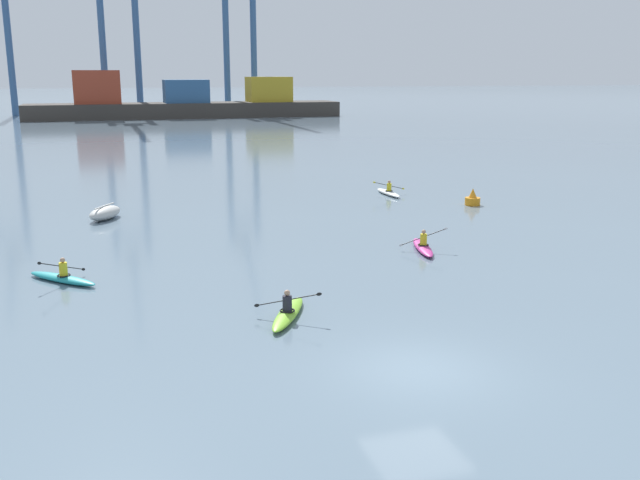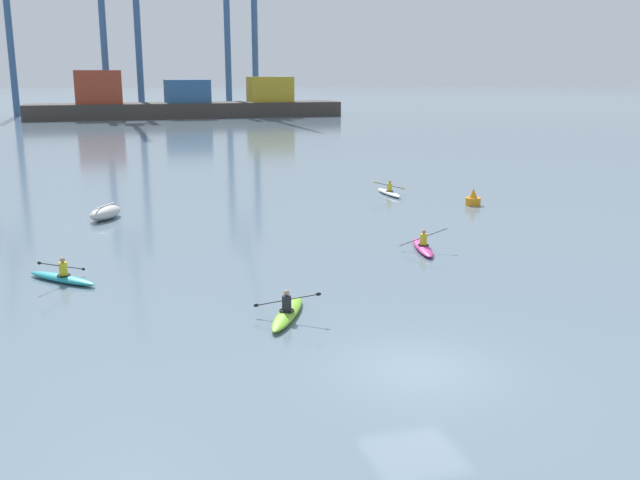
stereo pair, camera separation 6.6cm
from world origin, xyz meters
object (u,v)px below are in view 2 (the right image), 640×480
kayak_magenta (423,247)px  capsized_dinghy (105,213)px  gantry_crane_west_mid (119,10)px  channel_buoy (473,199)px  kayak_white (389,192)px  container_barge (185,103)px  kayak_teal (62,277)px  gantry_crane_east_mid (241,19)px  kayak_lime (287,312)px

kayak_magenta → capsized_dinghy: bearing=139.9°
gantry_crane_west_mid → kayak_magenta: 112.36m
capsized_dinghy → channel_buoy: 21.03m
kayak_white → gantry_crane_west_mid: bearing=97.7°
container_barge → kayak_teal: 102.97m
kayak_magenta → gantry_crane_east_mid: bearing=83.0°
channel_buoy → gantry_crane_west_mid: bearing=99.2°
kayak_lime → channel_buoy: bearing=46.0°
gantry_crane_east_mid → kayak_teal: 118.11m
gantry_crane_west_mid → kayak_white: 99.01m
gantry_crane_west_mid → kayak_magenta: bearing=-85.4°
kayak_teal → gantry_crane_west_mid: bearing=86.8°
kayak_teal → kayak_lime: kayak_teal is taller
kayak_teal → capsized_dinghy: bearing=82.0°
kayak_teal → kayak_lime: bearing=-41.9°
kayak_teal → kayak_magenta: bearing=1.8°
kayak_magenta → kayak_lime: 10.48m
container_barge → gantry_crane_west_mid: gantry_crane_west_mid is taller
container_barge → gantry_crane_east_mid: (12.62, 11.51, 15.30)m
kayak_teal → container_barge: bearing=81.0°
channel_buoy → kayak_magenta: bearing=-129.4°
gantry_crane_east_mid → channel_buoy: bearing=-93.4°
kayak_teal → gantry_crane_east_mid: bearing=75.7°
gantry_crane_west_mid → kayak_magenta: gantry_crane_west_mid is taller
container_barge → gantry_crane_east_mid: bearing=42.4°
gantry_crane_east_mid → capsized_dinghy: gantry_crane_east_mid is taller
gantry_crane_west_mid → kayak_teal: 112.65m
channel_buoy → kayak_white: (-3.37, 4.87, -0.19)m
gantry_crane_west_mid → capsized_dinghy: gantry_crane_west_mid is taller
gantry_crane_east_mid → kayak_magenta: 114.90m
kayak_teal → kayak_lime: 9.52m
container_barge → channel_buoy: container_barge is taller
kayak_white → kayak_teal: bearing=-142.8°
container_barge → gantry_crane_east_mid: size_ratio=1.46×
channel_buoy → container_barge: bearing=94.0°
container_barge → kayak_white: 87.17m
gantry_crane_west_mid → kayak_magenta: (8.89, -110.43, -18.71)m
capsized_dinghy → channel_buoy: size_ratio=2.80×
gantry_crane_west_mid → kayak_teal: bearing=-93.2°
channel_buoy → kayak_white: channel_buoy is taller
gantry_crane_west_mid → kayak_white: bearing=-82.3°
container_barge → capsized_dinghy: 91.11m
channel_buoy → kayak_teal: 24.59m
channel_buoy → kayak_lime: 22.32m
capsized_dinghy → kayak_teal: bearing=-98.0°
kayak_teal → kayak_white: 24.12m
container_barge → gantry_crane_west_mid: (-10.04, 9.26, 16.30)m
gantry_crane_east_mid → kayak_lime: gantry_crane_east_mid is taller
capsized_dinghy → kayak_lime: size_ratio=0.85×
kayak_magenta → container_barge: bearing=89.3°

